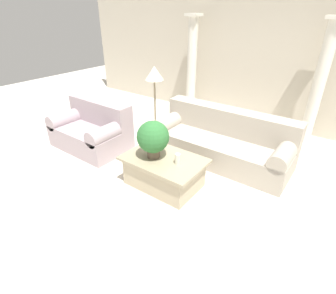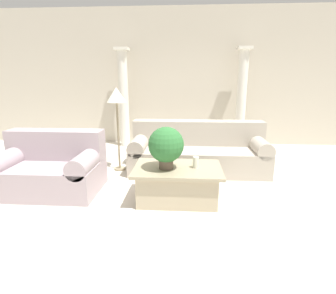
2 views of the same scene
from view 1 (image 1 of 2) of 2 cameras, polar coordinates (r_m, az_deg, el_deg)
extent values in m
plane|color=silver|center=(4.30, 4.29, -5.62)|extent=(16.00, 16.00, 0.00)
cube|color=beige|center=(6.17, 19.82, 19.31)|extent=(10.00, 0.06, 3.20)
cube|color=#ADA393|center=(4.63, 11.17, -0.47)|extent=(2.36, 0.89, 0.42)
cube|color=#ADA393|center=(4.69, 13.25, 5.50)|extent=(2.36, 0.31, 0.44)
cylinder|color=#ADA393|center=(4.98, 0.70, 5.67)|extent=(0.28, 0.89, 0.28)
cylinder|color=#ADA393|center=(4.24, 24.15, -1.24)|extent=(0.28, 0.89, 0.28)
cube|color=#AA989F|center=(5.18, -16.44, 2.08)|extent=(1.43, 0.89, 0.42)
cube|color=#AA989F|center=(5.18, -14.57, 7.50)|extent=(1.43, 0.31, 0.44)
cylinder|color=#AA989F|center=(5.52, -20.55, 6.12)|extent=(0.28, 0.89, 0.28)
cylinder|color=#AA989F|center=(4.65, -12.48, 3.28)|extent=(0.28, 0.89, 0.28)
cube|color=tan|center=(3.91, -0.86, -5.64)|extent=(1.02, 0.68, 0.42)
cube|color=tan|center=(3.79, -0.88, -2.75)|extent=(1.16, 0.78, 0.04)
cylinder|color=brown|center=(3.79, -3.18, -1.30)|extent=(0.19, 0.19, 0.13)
sphere|color=#2D6B33|center=(3.67, -3.28, 2.22)|extent=(0.46, 0.46, 0.46)
cylinder|color=silver|center=(3.62, 2.09, -2.59)|extent=(0.08, 0.08, 0.15)
cylinder|color=gray|center=(5.36, -2.66, 1.88)|extent=(0.20, 0.20, 0.03)
cylinder|color=gray|center=(5.12, -2.81, 7.96)|extent=(0.04, 0.04, 1.18)
cone|color=silver|center=(4.92, -3.01, 15.78)|extent=(0.33, 0.33, 0.25)
cylinder|color=silver|center=(6.52, 5.15, 16.72)|extent=(0.22, 0.22, 2.21)
cube|color=silver|center=(6.40, 5.63, 26.75)|extent=(0.31, 0.31, 0.06)
cylinder|color=silver|center=(5.63, 29.87, 11.38)|extent=(0.22, 0.22, 2.21)
camera|label=2|loc=(2.17, -66.41, -11.14)|focal=28.00mm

